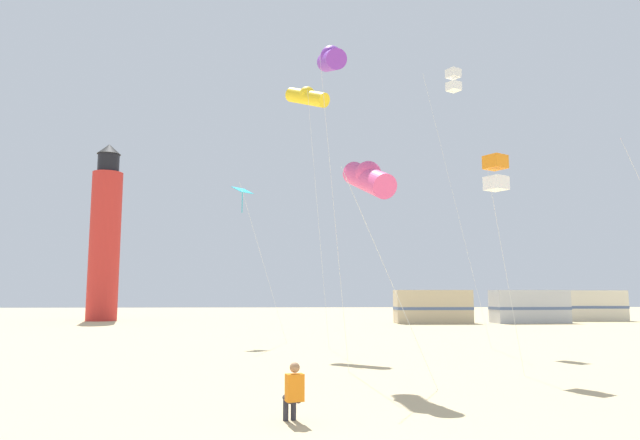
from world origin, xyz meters
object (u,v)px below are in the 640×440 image
Objects in this scene: kite_box_white at (453,81)px; lighthouse_distant at (105,237)px; kite_box_orange at (496,173)px; kite_tube_violet at (331,60)px; kite_flyer_standing at (293,391)px; kite_diamond_cyan at (244,196)px; rv_van_tan at (433,307)px; kite_tube_gold at (307,97)px; rv_van_silver at (529,307)px; rv_van_cream at (588,306)px; kite_tube_rainbow at (368,178)px.

lighthouse_distant reaches higher than kite_box_white.
kite_tube_violet is at bearing 167.59° from kite_box_orange.
kite_flyer_standing is 0.14× the size of kite_diamond_cyan.
lighthouse_distant is 2.60× the size of rv_van_tan.
kite_flyer_standing is at bearing -82.34° from kite_diamond_cyan.
kite_tube_gold is at bearing -57.59° from lighthouse_distant.
kite_flyer_standing is 0.18× the size of rv_van_tan.
rv_van_silver is at bearing 59.52° from kite_box_white.
rv_van_cream is at bearing 23.44° from rv_van_silver.
kite_tube_rainbow is (-6.18, -12.08, -7.63)m from kite_box_white.
rv_van_cream is at bearing 14.29° from rv_van_tan.
kite_flyer_standing is 47.60m from lighthouse_distant.
kite_diamond_cyan is 38.36m from rv_van_cream.
kite_box_white is 12.42m from kite_diamond_cyan.
kite_tube_rainbow is at bearing -106.12° from rv_van_tan.
rv_van_tan is at bearing 79.53° from kite_box_white.
rv_van_silver is (14.01, 31.00, -4.99)m from kite_box_orange.
rv_van_cream is (15.60, 3.73, 0.00)m from rv_van_tan.
kite_tube_violet is at bearing -126.88° from rv_van_silver.
lighthouse_distant is 45.75m from rv_van_cream.
kite_box_white is 2.13× the size of rv_van_silver.
rv_van_cream is (19.45, 24.58, -12.01)m from kite_box_white.
rv_van_silver is (19.28, 29.84, -9.21)m from kite_tube_violet.
kite_tube_rainbow is at bearing -75.13° from kite_tube_violet.
kite_tube_gold is (0.73, 15.09, 11.24)m from kite_flyer_standing.
kite_diamond_cyan is 1.25× the size of rv_van_tan.
kite_box_orange reaches higher than kite_tube_rainbow.
kite_box_white reaches higher than rv_van_tan.
kite_box_white is at bearing -132.47° from kite_flyer_standing.
rv_van_silver is at bearing -9.27° from lighthouse_distant.
kite_box_white is at bearing -46.40° from lighthouse_distant.
kite_tube_gold is at bearing -116.27° from rv_van_tan.
kite_diamond_cyan reaches higher than rv_van_silver.
kite_tube_rainbow is (0.82, -3.10, -4.83)m from kite_tube_violet.
kite_box_orange is at bearing -55.66° from kite_tube_gold.
kite_flyer_standing is 12.65m from kite_tube_violet.
kite_diamond_cyan is 30.54m from rv_van_silver.
lighthouse_distant is (-18.17, 28.61, -4.02)m from kite_tube_gold.
kite_flyer_standing is 42.79m from rv_van_silver.
lighthouse_distant is (-17.44, 43.70, 7.22)m from kite_flyer_standing.
lighthouse_distant is at bearing -84.10° from kite_flyer_standing.
kite_diamond_cyan is at bearing 133.40° from kite_tube_gold.
kite_diamond_cyan reaches higher than kite_flyer_standing.
kite_diamond_cyan is 24.79m from rv_van_tan.
lighthouse_distant is at bearing 117.50° from kite_tube_violet.
kite_diamond_cyan is 1.16× the size of kite_box_orange.
kite_tube_rainbow is (2.15, 4.55, 5.16)m from kite_flyer_standing.
kite_box_white is at bearing -9.71° from kite_diamond_cyan.
kite_box_white is 15.57m from kite_tube_rainbow.
rv_van_cream is at bearing -139.84° from kite_flyer_standing.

